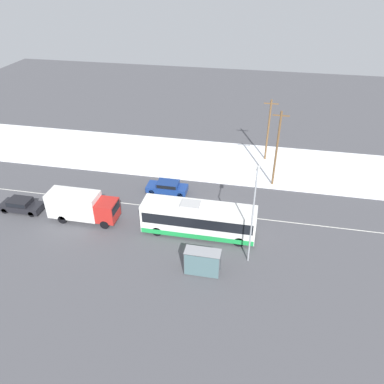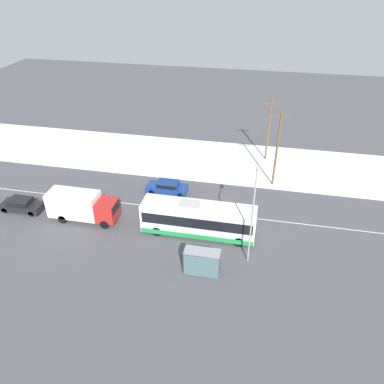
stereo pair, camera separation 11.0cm
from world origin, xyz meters
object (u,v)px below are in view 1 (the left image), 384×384
(parked_car_near_truck, at_px, (21,205))
(streetlamp, at_px, (253,209))
(utility_pole_roadside, at_px, (277,148))
(utility_pole_snowlot, at_px, (268,130))
(bus_shelter, at_px, (202,260))
(box_truck, at_px, (82,206))
(sedan_car, at_px, (167,187))
(city_bus, at_px, (199,219))
(pedestrian_at_stop, at_px, (196,255))

(parked_car_near_truck, height_order, streetlamp, streetlamp)
(utility_pole_roadside, bearing_deg, streetlamp, -98.05)
(utility_pole_roadside, distance_m, utility_pole_snowlot, 6.53)
(bus_shelter, distance_m, utility_pole_roadside, 17.44)
(box_truck, height_order, parked_car_near_truck, box_truck)
(sedan_car, relative_size, utility_pole_snowlot, 0.56)
(box_truck, distance_m, utility_pole_roadside, 21.95)
(parked_car_near_truck, xyz_separation_m, bus_shelter, (20.37, -5.59, 0.91))
(city_bus, bearing_deg, pedestrian_at_stop, -82.25)
(city_bus, relative_size, box_truck, 1.55)
(parked_car_near_truck, distance_m, utility_pole_snowlot, 30.36)
(city_bus, distance_m, parked_car_near_truck, 19.06)
(sedan_car, xyz_separation_m, bus_shelter, (6.15, -12.15, 0.91))
(city_bus, relative_size, bus_shelter, 3.61)
(parked_car_near_truck, relative_size, utility_pole_snowlot, 0.54)
(parked_car_near_truck, xyz_separation_m, streetlamp, (24.08, -2.50, 4.40))
(parked_car_near_truck, bearing_deg, utility_pole_roadside, 22.31)
(bus_shelter, bearing_deg, pedestrian_at_stop, 120.01)
(pedestrian_at_stop, distance_m, streetlamp, 6.37)
(utility_pole_snowlot, bearing_deg, city_bus, -108.78)
(sedan_car, relative_size, streetlamp, 0.56)
(utility_pole_snowlot, bearing_deg, pedestrian_at_stop, -103.80)
(sedan_car, relative_size, utility_pole_roadside, 0.51)
(pedestrian_at_stop, bearing_deg, city_bus, 97.75)
(utility_pole_snowlot, bearing_deg, box_truck, -135.97)
(utility_pole_roadside, height_order, utility_pole_snowlot, utility_pole_roadside)
(pedestrian_at_stop, bearing_deg, parked_car_near_truck, 167.66)
(streetlamp, bearing_deg, sedan_car, 137.41)
(parked_car_near_truck, distance_m, pedestrian_at_stop, 20.08)
(sedan_car, height_order, parked_car_near_truck, parked_car_near_truck)
(sedan_car, bearing_deg, parked_car_near_truck, 24.76)
(box_truck, relative_size, pedestrian_at_stop, 4.37)
(box_truck, bearing_deg, pedestrian_at_stop, -18.33)
(sedan_car, bearing_deg, pedestrian_at_stop, 116.43)
(parked_car_near_truck, height_order, pedestrian_at_stop, pedestrian_at_stop)
(sedan_car, distance_m, streetlamp, 14.09)
(parked_car_near_truck, relative_size, utility_pole_roadside, 0.48)
(pedestrian_at_stop, xyz_separation_m, bus_shelter, (0.75, -1.30, 0.69))
(city_bus, height_order, bus_shelter, city_bus)
(pedestrian_at_stop, height_order, bus_shelter, bus_shelter)
(city_bus, height_order, streetlamp, streetlamp)
(box_truck, distance_m, pedestrian_at_stop, 13.24)
(bus_shelter, relative_size, streetlamp, 0.37)
(bus_shelter, xyz_separation_m, utility_pole_snowlot, (4.49, 22.66, 2.60))
(streetlamp, bearing_deg, box_truck, 172.08)
(pedestrian_at_stop, xyz_separation_m, utility_pole_snowlot, (5.25, 21.36, 3.29))
(bus_shelter, xyz_separation_m, utility_pole_roadside, (5.57, 16.24, 3.06))
(bus_shelter, bearing_deg, streetlamp, 39.83)
(city_bus, height_order, utility_pole_snowlot, utility_pole_snowlot)
(bus_shelter, bearing_deg, sedan_car, 116.82)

